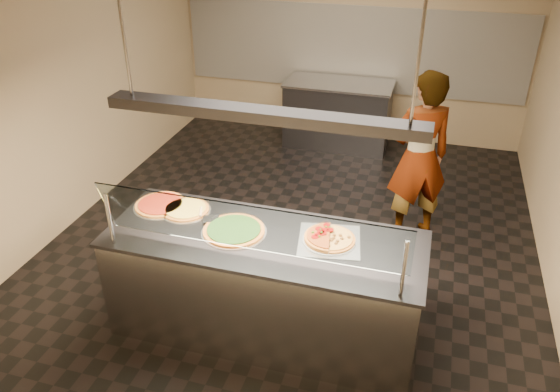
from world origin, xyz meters
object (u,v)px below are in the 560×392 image
(prep_table, at_px, (338,114))
(sneeze_guard, at_px, (249,229))
(pizza_spatula, at_px, (205,214))
(pizza_cheese, at_px, (186,209))
(pizza_spinach, at_px, (234,230))
(serving_counter, at_px, (265,284))
(half_pizza_pepperoni, at_px, (318,235))
(worker, at_px, (419,157))
(heat_lamp_housing, at_px, (262,115))
(half_pizza_sausage, at_px, (341,240))
(perforated_tray, at_px, (329,240))
(pizza_tomato, at_px, (161,204))

(prep_table, bearing_deg, sneeze_guard, -87.70)
(pizza_spatula, bearing_deg, pizza_cheese, 164.89)
(pizza_spinach, relative_size, pizza_cheese, 1.23)
(sneeze_guard, distance_m, pizza_spatula, 0.79)
(prep_table, bearing_deg, serving_counter, -87.50)
(half_pizza_pepperoni, height_order, prep_table, half_pizza_pepperoni)
(sneeze_guard, relative_size, worker, 1.25)
(serving_counter, xyz_separation_m, sneeze_guard, (0.00, -0.34, 0.76))
(pizza_cheese, xyz_separation_m, heat_lamp_housing, (0.76, -0.20, 1.01))
(pizza_cheese, height_order, prep_table, pizza_cheese)
(worker, xyz_separation_m, heat_lamp_housing, (-1.06, -1.86, 1.04))
(half_pizza_sausage, relative_size, prep_table, 0.28)
(perforated_tray, bearing_deg, pizza_cheese, 175.46)
(sneeze_guard, bearing_deg, serving_counter, 90.00)
(serving_counter, height_order, heat_lamp_housing, heat_lamp_housing)
(pizza_cheese, distance_m, pizza_tomato, 0.24)
(half_pizza_pepperoni, distance_m, prep_table, 3.95)
(pizza_spinach, xyz_separation_m, pizza_tomato, (-0.75, 0.20, -0.00))
(pizza_cheese, relative_size, worker, 0.23)
(half_pizza_pepperoni, height_order, half_pizza_sausage, half_pizza_pepperoni)
(worker, bearing_deg, pizza_tomato, 10.66)
(serving_counter, distance_m, pizza_spinach, 0.54)
(serving_counter, height_order, pizza_spatula, pizza_spatula)
(serving_counter, bearing_deg, prep_table, 92.50)
(pizza_tomato, bearing_deg, pizza_cheese, -2.78)
(perforated_tray, relative_size, half_pizza_pepperoni, 1.30)
(pizza_tomato, xyz_separation_m, worker, (2.07, 1.65, -0.03))
(perforated_tray, relative_size, worker, 0.30)
(pizza_spinach, xyz_separation_m, heat_lamp_housing, (0.25, -0.01, 1.00))
(sneeze_guard, distance_m, heat_lamp_housing, 0.80)
(half_pizza_sausage, bearing_deg, sneeze_guard, -143.11)
(half_pizza_pepperoni, distance_m, pizza_cheese, 1.17)
(sneeze_guard, relative_size, pizza_spatula, 9.61)
(heat_lamp_housing, bearing_deg, sneeze_guard, -90.00)
(half_pizza_pepperoni, bearing_deg, pizza_spatula, 177.38)
(sneeze_guard, xyz_separation_m, pizza_spinach, (-0.25, 0.36, -0.28))
(pizza_spinach, xyz_separation_m, pizza_spatula, (-0.31, 0.14, 0.01))
(half_pizza_sausage, bearing_deg, pizza_spinach, -174.05)
(pizza_spatula, bearing_deg, half_pizza_pepperoni, -2.62)
(serving_counter, xyz_separation_m, perforated_tray, (0.50, 0.10, 0.47))
(prep_table, bearing_deg, worker, -59.75)
(half_pizza_sausage, height_order, worker, worker)
(sneeze_guard, xyz_separation_m, pizza_tomato, (-1.00, 0.56, -0.28))
(pizza_tomato, bearing_deg, worker, 38.56)
(perforated_tray, bearing_deg, sneeze_guard, -138.11)
(worker, bearing_deg, half_pizza_pepperoni, 41.58)
(half_pizza_sausage, height_order, pizza_spinach, half_pizza_sausage)
(perforated_tray, xyz_separation_m, prep_table, (-0.67, 3.88, -0.47))
(serving_counter, bearing_deg, pizza_spatula, 165.06)
(pizza_tomato, height_order, prep_table, pizza_tomato)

